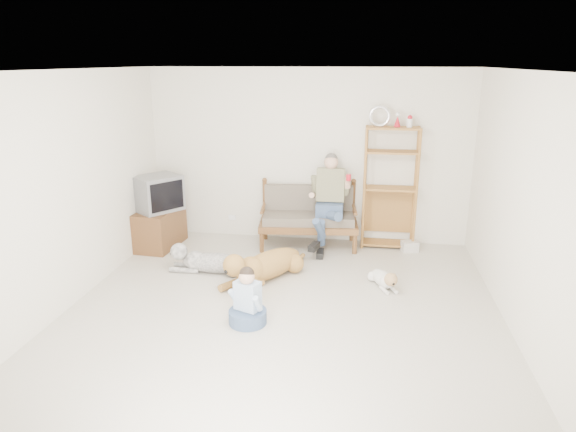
% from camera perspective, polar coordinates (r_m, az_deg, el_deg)
% --- Properties ---
extents(floor, '(5.50, 5.50, 0.00)m').
position_cam_1_polar(floor, '(5.93, -0.85, -11.19)').
color(floor, silver).
rests_on(floor, ground).
extents(ceiling, '(5.50, 5.50, 0.00)m').
position_cam_1_polar(ceiling, '(5.23, -0.99, 15.90)').
color(ceiling, white).
rests_on(ceiling, ground).
extents(wall_back, '(5.00, 0.00, 5.00)m').
position_cam_1_polar(wall_back, '(8.08, 2.23, 6.63)').
color(wall_back, silver).
rests_on(wall_back, ground).
extents(wall_front, '(5.00, 0.00, 5.00)m').
position_cam_1_polar(wall_front, '(2.93, -9.78, -12.84)').
color(wall_front, silver).
rests_on(wall_front, ground).
extents(wall_left, '(0.00, 5.50, 5.50)m').
position_cam_1_polar(wall_left, '(6.32, -23.93, 2.24)').
color(wall_left, silver).
rests_on(wall_left, ground).
extents(wall_right, '(0.00, 5.50, 5.50)m').
position_cam_1_polar(wall_right, '(5.61, 25.19, 0.36)').
color(wall_right, silver).
rests_on(wall_right, ground).
extents(loveseat, '(1.56, 0.85, 0.95)m').
position_cam_1_polar(loveseat, '(7.98, 2.34, 0.10)').
color(loveseat, brown).
rests_on(loveseat, ground).
extents(man, '(0.56, 0.80, 1.29)m').
position_cam_1_polar(man, '(7.69, 4.41, 0.86)').
color(man, '#44567D').
rests_on(man, loveseat).
extents(etagere, '(0.83, 0.36, 2.17)m').
position_cam_1_polar(etagere, '(7.94, 11.24, 3.20)').
color(etagere, '#A26933').
rests_on(etagere, ground).
extents(book_stack, '(0.28, 0.23, 0.15)m').
position_cam_1_polar(book_stack, '(8.05, 13.37, -3.29)').
color(book_stack, white).
rests_on(book_stack, ground).
extents(tv_stand, '(0.58, 0.94, 0.60)m').
position_cam_1_polar(tv_stand, '(8.21, -14.07, -1.29)').
color(tv_stand, brown).
rests_on(tv_stand, ground).
extents(crt_tv, '(0.79, 0.82, 0.53)m').
position_cam_1_polar(crt_tv, '(8.01, -14.24, 2.48)').
color(crt_tv, slate).
rests_on(crt_tv, tv_stand).
extents(wall_outlet, '(0.12, 0.02, 0.08)m').
position_cam_1_polar(wall_outlet, '(8.54, -6.23, -0.15)').
color(wall_outlet, white).
rests_on(wall_outlet, ground).
extents(golden_retriever, '(1.02, 1.44, 0.50)m').
position_cam_1_polar(golden_retriever, '(6.79, -2.86, -5.54)').
color(golden_retriever, '#A37238').
rests_on(golden_retriever, ground).
extents(shaggy_dog, '(1.32, 0.31, 0.39)m').
position_cam_1_polar(shaggy_dog, '(7.14, -9.06, -4.95)').
color(shaggy_dog, white).
rests_on(shaggy_dog, ground).
extents(terrier, '(0.37, 0.67, 0.26)m').
position_cam_1_polar(terrier, '(6.72, 10.69, -6.92)').
color(terrier, silver).
rests_on(terrier, ground).
extents(child, '(0.42, 0.42, 0.67)m').
position_cam_1_polar(child, '(5.73, -4.52, -9.62)').
color(child, '#44567D').
rests_on(child, ground).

